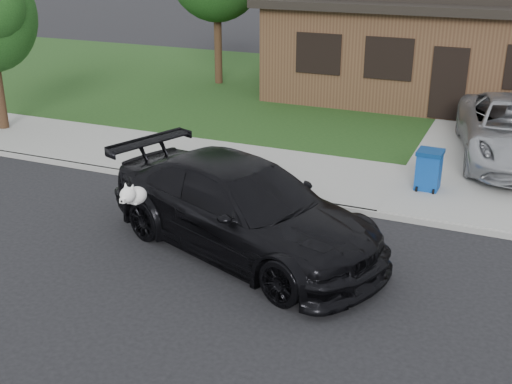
% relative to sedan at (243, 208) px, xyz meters
% --- Properties ---
extents(ground, '(120.00, 120.00, 0.00)m').
position_rel_sedan_xyz_m(ground, '(-1.88, -1.14, -0.80)').
color(ground, black).
rests_on(ground, ground).
extents(sidewalk, '(60.00, 3.00, 0.12)m').
position_rel_sedan_xyz_m(sidewalk, '(-1.88, 3.86, -0.74)').
color(sidewalk, gray).
rests_on(sidewalk, ground).
extents(curb, '(60.00, 0.12, 0.12)m').
position_rel_sedan_xyz_m(curb, '(-1.88, 2.36, -0.74)').
color(curb, gray).
rests_on(curb, ground).
extents(lawn, '(60.00, 13.00, 0.13)m').
position_rel_sedan_xyz_m(lawn, '(-1.88, 11.86, -0.74)').
color(lawn, '#193814').
rests_on(lawn, ground).
extents(sedan, '(5.95, 3.99, 1.60)m').
position_rel_sedan_xyz_m(sedan, '(0.00, 0.00, 0.00)').
color(sedan, black).
rests_on(sedan, ground).
extents(recycling_bin, '(0.55, 0.58, 0.89)m').
position_rel_sedan_xyz_m(recycling_bin, '(2.58, 3.96, -0.23)').
color(recycling_bin, navy).
rests_on(recycling_bin, sidewalk).
extents(house, '(12.60, 8.60, 4.65)m').
position_rel_sedan_xyz_m(house, '(2.12, 13.85, 1.33)').
color(house, '#422B1C').
rests_on(house, ground).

